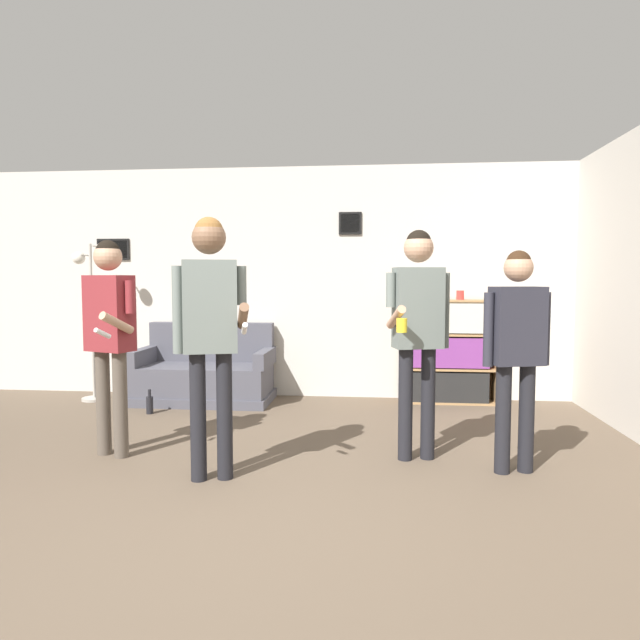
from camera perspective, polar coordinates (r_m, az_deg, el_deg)
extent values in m
plane|color=brown|center=(3.24, -9.95, -21.45)|extent=(20.00, 20.00, 0.00)
cube|color=beige|center=(6.74, -1.05, 3.76)|extent=(8.42, 0.06, 2.70)
cube|color=black|center=(7.39, -19.98, 6.66)|extent=(0.40, 0.02, 0.26)
cube|color=#B2B2BC|center=(7.39, -20.00, 6.66)|extent=(0.36, 0.01, 0.21)
cube|color=black|center=(6.69, 3.03, 9.64)|extent=(0.26, 0.02, 0.26)
cube|color=beige|center=(6.68, 3.03, 9.64)|extent=(0.22, 0.01, 0.21)
cube|color=#4C4C56|center=(6.66, -11.52, -7.59)|extent=(1.54, 0.80, 0.10)
cube|color=#4C4C56|center=(6.62, -11.55, -5.81)|extent=(1.48, 0.74, 0.32)
cube|color=#4C4C56|center=(6.88, -10.78, -2.16)|extent=(1.48, 0.14, 0.46)
cube|color=#4C4C56|center=(6.83, -17.27, -3.49)|extent=(0.12, 0.74, 0.18)
cube|color=#4C4C56|center=(6.41, -5.52, -3.82)|extent=(0.12, 0.74, 0.18)
cube|color=#A87F51|center=(6.53, 8.04, -3.07)|extent=(0.02, 0.30, 1.16)
cube|color=#A87F51|center=(6.65, 17.14, -3.08)|extent=(0.02, 0.30, 1.16)
cube|color=#A87F51|center=(6.71, 12.49, -2.93)|extent=(1.08, 0.01, 1.16)
cube|color=#A87F51|center=(6.66, 12.55, -7.94)|extent=(1.03, 0.30, 0.02)
cube|color=#A87F51|center=(6.52, 12.71, 1.88)|extent=(1.03, 0.30, 0.02)
cube|color=#A87F51|center=(6.60, 12.61, -4.75)|extent=(1.03, 0.30, 0.02)
cube|color=#A87F51|center=(6.55, 12.66, -1.40)|extent=(1.03, 0.30, 0.02)
cube|color=black|center=(6.62, 12.59, -6.44)|extent=(0.88, 0.26, 0.33)
cube|color=#7F3889|center=(6.56, 12.64, -3.12)|extent=(0.88, 0.26, 0.33)
cube|color=beige|center=(6.52, 12.70, 0.26)|extent=(0.88, 0.26, 0.33)
cylinder|color=#ADA89E|center=(7.12, -21.62, -7.34)|extent=(0.28, 0.28, 0.03)
cylinder|color=#ADA89E|center=(7.00, -21.81, -0.13)|extent=(0.03, 0.03, 1.76)
cylinder|color=#ADA89E|center=(6.96, -21.49, 6.87)|extent=(0.02, 0.16, 0.02)
sphere|color=white|center=(6.93, -20.96, 6.65)|extent=(0.14, 0.14, 0.14)
cylinder|color=#ADA89E|center=(7.02, -22.48, 6.00)|extent=(0.02, 0.16, 0.02)
sphere|color=white|center=(7.05, -22.98, 5.73)|extent=(0.14, 0.14, 0.14)
cylinder|color=brown|center=(4.87, -20.85, -7.71)|extent=(0.11, 0.11, 0.83)
cylinder|color=brown|center=(4.75, -19.34, -7.99)|extent=(0.11, 0.11, 0.83)
cube|color=maroon|center=(4.72, -20.32, 0.64)|extent=(0.41, 0.31, 0.59)
sphere|color=tan|center=(4.71, -20.45, 5.95)|extent=(0.22, 0.22, 0.22)
sphere|color=black|center=(4.71, -20.46, 6.40)|extent=(0.18, 0.18, 0.18)
cylinder|color=maroon|center=(4.56, -18.48, 2.20)|extent=(0.07, 0.07, 0.25)
cylinder|color=tan|center=(4.47, -19.65, -0.29)|extent=(0.16, 0.31, 0.19)
cylinder|color=white|center=(4.38, -20.92, -1.25)|extent=(0.08, 0.14, 0.09)
cylinder|color=maroon|center=(4.88, -22.07, 0.43)|extent=(0.07, 0.07, 0.56)
cylinder|color=black|center=(4.07, -12.09, -9.45)|extent=(0.11, 0.11, 0.89)
cylinder|color=black|center=(4.07, -9.52, -9.42)|extent=(0.11, 0.11, 0.89)
cube|color=slate|center=(3.96, -10.96, 1.34)|extent=(0.40, 0.30, 0.63)
sphere|color=brown|center=(3.96, -11.05, 8.11)|extent=(0.23, 0.23, 0.23)
sphere|color=brown|center=(3.97, -11.06, 8.69)|extent=(0.20, 0.20, 0.20)
cylinder|color=slate|center=(3.96, -7.87, 3.44)|extent=(0.07, 0.07, 0.27)
cylinder|color=brown|center=(3.82, -7.71, 0.37)|extent=(0.15, 0.33, 0.20)
cylinder|color=white|center=(3.68, -7.56, -0.85)|extent=(0.07, 0.15, 0.09)
cylinder|color=slate|center=(3.96, -14.06, 0.99)|extent=(0.07, 0.07, 0.59)
cylinder|color=black|center=(4.47, 8.54, -8.33)|extent=(0.11, 0.11, 0.87)
cylinder|color=black|center=(4.53, 10.74, -8.20)|extent=(0.11, 0.11, 0.87)
cube|color=slate|center=(4.40, 9.77, 1.20)|extent=(0.40, 0.29, 0.61)
sphere|color=tan|center=(4.40, 9.84, 7.13)|extent=(0.22, 0.22, 0.22)
sphere|color=black|center=(4.40, 9.84, 7.64)|extent=(0.19, 0.19, 0.19)
cylinder|color=slate|center=(4.47, 12.37, 0.93)|extent=(0.07, 0.07, 0.58)
cylinder|color=slate|center=(4.33, 7.09, 3.00)|extent=(0.07, 0.07, 0.26)
cylinder|color=tan|center=(4.20, 7.60, 0.27)|extent=(0.14, 0.32, 0.19)
cylinder|color=yellow|center=(4.07, 8.17, -0.53)|extent=(0.08, 0.08, 0.10)
cylinder|color=black|center=(4.34, 17.83, -9.42)|extent=(0.11, 0.11, 0.78)
cylinder|color=black|center=(4.42, 19.94, -9.22)|extent=(0.11, 0.11, 0.78)
cube|color=#282833|center=(4.28, 19.10, -0.55)|extent=(0.40, 0.28, 0.56)
sphere|color=tan|center=(4.26, 19.23, 4.97)|extent=(0.20, 0.20, 0.20)
sphere|color=#382314|center=(4.26, 19.25, 5.45)|extent=(0.17, 0.17, 0.17)
cylinder|color=#282833|center=(4.38, 21.58, -0.82)|extent=(0.07, 0.07, 0.52)
cylinder|color=#282833|center=(4.18, 16.49, -0.92)|extent=(0.07, 0.07, 0.52)
cylinder|color=black|center=(6.22, -16.67, -8.16)|extent=(0.07, 0.07, 0.18)
cylinder|color=black|center=(6.19, -16.69, -7.01)|extent=(0.03, 0.03, 0.08)
cylinder|color=red|center=(6.54, 13.84, 2.43)|extent=(0.08, 0.08, 0.10)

